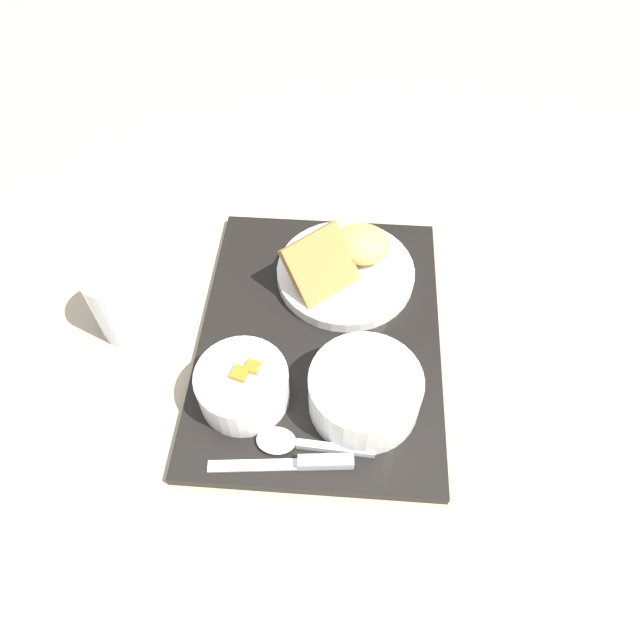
% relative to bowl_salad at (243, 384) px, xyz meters
% --- Properties ---
extents(ground_plane, '(4.00, 4.00, 0.00)m').
position_rel_bowl_salad_xyz_m(ground_plane, '(0.10, -0.09, -0.04)').
color(ground_plane, tan).
extents(serving_tray, '(0.44, 0.34, 0.01)m').
position_rel_bowl_salad_xyz_m(serving_tray, '(0.10, -0.09, -0.04)').
color(serving_tray, black).
rests_on(serving_tray, ground_plane).
extents(bowl_salad, '(0.11, 0.11, 0.06)m').
position_rel_bowl_salad_xyz_m(bowl_salad, '(0.00, 0.00, 0.00)').
color(bowl_salad, white).
rests_on(bowl_salad, serving_tray).
extents(bowl_soup, '(0.13, 0.13, 0.06)m').
position_rel_bowl_salad_xyz_m(bowl_soup, '(-0.01, -0.14, 0.00)').
color(bowl_soup, white).
rests_on(bowl_soup, serving_tray).
extents(plate_main, '(0.19, 0.19, 0.08)m').
position_rel_bowl_salad_xyz_m(plate_main, '(0.20, -0.13, -0.01)').
color(plate_main, white).
rests_on(plate_main, serving_tray).
extents(knife, '(0.02, 0.17, 0.01)m').
position_rel_bowl_salad_xyz_m(knife, '(-0.09, -0.08, -0.02)').
color(knife, silver).
rests_on(knife, serving_tray).
extents(spoon, '(0.04, 0.14, 0.01)m').
position_rel_bowl_salad_xyz_m(spoon, '(-0.06, -0.06, -0.02)').
color(spoon, silver).
rests_on(spoon, serving_tray).
extents(glass_water, '(0.08, 0.08, 0.11)m').
position_rel_bowl_salad_xyz_m(glass_water, '(0.11, 0.17, 0.00)').
color(glass_water, silver).
rests_on(glass_water, ground_plane).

